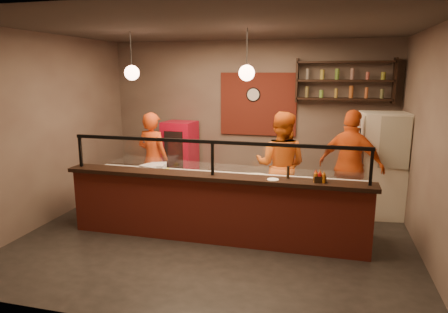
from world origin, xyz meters
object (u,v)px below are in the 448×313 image
(wall_clock, at_px, (253,95))
(condiment_caddy, at_px, (320,179))
(cook_mid, at_px, (281,165))
(pepper_mill, at_px, (288,172))
(red_cooler, at_px, (180,156))
(cook_right, at_px, (351,166))
(pizza_dough, at_px, (255,178))
(fridge, at_px, (382,165))
(cook_left, at_px, (153,158))

(wall_clock, relative_size, condiment_caddy, 1.83)
(cook_mid, height_order, pepper_mill, cook_mid)
(red_cooler, bearing_deg, cook_right, -10.97)
(condiment_caddy, xyz_separation_m, pepper_mill, (-0.45, 0.07, 0.05))
(condiment_caddy, bearing_deg, red_cooler, 140.71)
(pizza_dough, bearing_deg, condiment_caddy, -29.67)
(fridge, xyz_separation_m, red_cooler, (-4.04, 0.56, -0.18))
(fridge, height_order, pizza_dough, fridge)
(red_cooler, relative_size, pepper_mill, 8.34)
(wall_clock, distance_m, fridge, 2.89)
(pizza_dough, bearing_deg, cook_left, 157.12)
(wall_clock, distance_m, pizza_dough, 2.53)
(wall_clock, relative_size, cook_right, 0.15)
(cook_right, bearing_deg, pepper_mill, 79.22)
(wall_clock, height_order, condiment_caddy, wall_clock)
(condiment_caddy, bearing_deg, pizza_dough, 150.33)
(pizza_dough, bearing_deg, cook_mid, 67.57)
(cook_mid, relative_size, condiment_caddy, 11.57)
(condiment_caddy, bearing_deg, wall_clock, 117.76)
(cook_left, height_order, cook_right, cook_right)
(cook_right, bearing_deg, fridge, -119.90)
(pizza_dough, bearing_deg, red_cooler, 136.65)
(red_cooler, xyz_separation_m, condiment_caddy, (2.99, -2.45, 0.34))
(cook_left, relative_size, pizza_dough, 3.16)
(cook_right, height_order, pepper_mill, cook_right)
(cook_mid, xyz_separation_m, pepper_mill, (0.24, -1.26, 0.20))
(cook_mid, xyz_separation_m, cook_right, (1.19, 0.14, 0.02))
(red_cooler, distance_m, pepper_mill, 3.50)
(cook_mid, bearing_deg, cook_left, 4.10)
(wall_clock, bearing_deg, fridge, -19.27)
(fridge, xyz_separation_m, pepper_mill, (-1.49, -1.81, 0.21))
(red_cooler, bearing_deg, fridge, -3.29)
(cook_right, xyz_separation_m, pizza_dough, (-1.50, -0.90, -0.07))
(fridge, height_order, condiment_caddy, fridge)
(red_cooler, bearing_deg, cook_left, -97.49)
(cook_mid, distance_m, condiment_caddy, 1.51)
(pepper_mill, bearing_deg, condiment_caddy, -9.47)
(cook_mid, relative_size, pepper_mill, 10.40)
(red_cooler, height_order, condiment_caddy, red_cooler)
(cook_left, bearing_deg, fridge, -162.18)
(wall_clock, relative_size, pizza_dough, 0.52)
(condiment_caddy, bearing_deg, fridge, 60.94)
(fridge, distance_m, pizza_dough, 2.44)
(cook_left, xyz_separation_m, pepper_mill, (2.75, -1.42, 0.25))
(cook_right, distance_m, pizza_dough, 1.75)
(pepper_mill, bearing_deg, cook_left, 152.65)
(red_cooler, distance_m, condiment_caddy, 3.88)
(wall_clock, xyz_separation_m, pepper_mill, (1.01, -2.69, -0.95))
(pizza_dough, relative_size, pepper_mill, 3.13)
(cook_right, bearing_deg, cook_left, 22.83)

